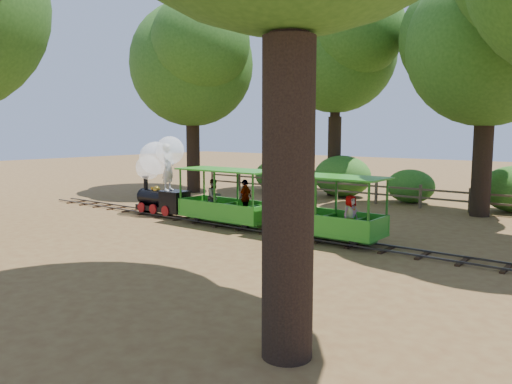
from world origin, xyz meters
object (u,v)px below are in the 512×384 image
Objects in this scene: fence at (356,190)px; carriage_rear at (325,215)px; locomotive at (160,170)px; carriage_front at (227,203)px.

carriage_rear is at bearing -69.21° from fence.
locomotive is at bearing -118.71° from fence.
locomotive reaches higher than carriage_front.
carriage_front reaches higher than fence.
locomotive is at bearing 179.69° from carriage_rear.
carriage_front is 8.04m from fence.
carriage_rear is (3.87, 0.02, -0.02)m from carriage_front.
carriage_front is at bearing -96.00° from fence.
locomotive reaches higher than fence.
fence is at bearing 61.29° from locomotive.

